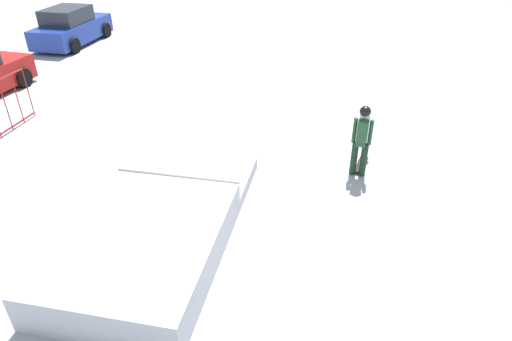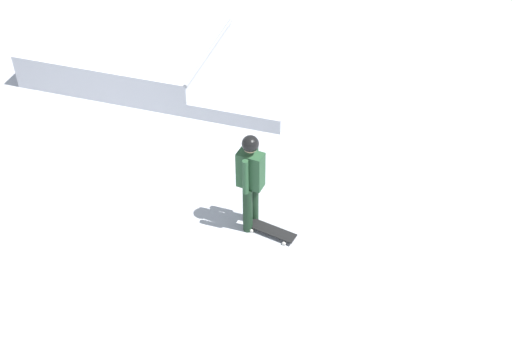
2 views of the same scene
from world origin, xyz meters
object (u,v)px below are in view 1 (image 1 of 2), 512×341
(skater, at_px, (362,136))
(skateboard, at_px, (361,164))
(skate_ramp, at_px, (155,231))
(parked_car_blue, at_px, (71,28))

(skater, xyz_separation_m, skateboard, (0.35, -0.09, -0.93))
(skater, height_order, skateboard, skater)
(skate_ramp, distance_m, parked_car_blue, 15.11)
(skateboard, height_order, parked_car_blue, parked_car_blue)
(skate_ramp, xyz_separation_m, parked_car_blue, (12.06, 9.09, 0.41))
(skateboard, bearing_deg, skate_ramp, 146.03)
(skate_ramp, bearing_deg, skateboard, -45.85)
(skater, xyz_separation_m, parked_car_blue, (8.72, 12.71, -0.28))
(skate_ramp, height_order, skater, skater)
(skate_ramp, xyz_separation_m, skateboard, (3.69, -3.71, -0.24))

